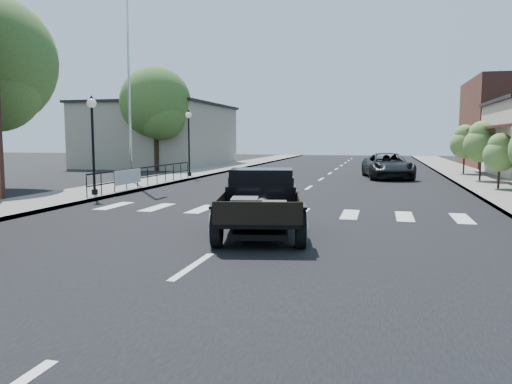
# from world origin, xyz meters

# --- Properties ---
(ground) EXTENTS (120.00, 120.00, 0.00)m
(ground) POSITION_xyz_m (0.00, 0.00, 0.00)
(ground) COLOR black
(ground) RESTS_ON ground
(road) EXTENTS (14.00, 80.00, 0.02)m
(road) POSITION_xyz_m (0.00, 15.00, 0.01)
(road) COLOR black
(road) RESTS_ON ground
(road_markings) EXTENTS (12.00, 60.00, 0.06)m
(road_markings) POSITION_xyz_m (0.00, 10.00, 0.00)
(road_markings) COLOR silver
(road_markings) RESTS_ON ground
(sidewalk_left) EXTENTS (3.00, 80.00, 0.15)m
(sidewalk_left) POSITION_xyz_m (-8.50, 15.00, 0.07)
(sidewalk_left) COLOR gray
(sidewalk_left) RESTS_ON ground
(sidewalk_right) EXTENTS (3.00, 80.00, 0.15)m
(sidewalk_right) POSITION_xyz_m (8.50, 15.00, 0.07)
(sidewalk_right) COLOR gray
(sidewalk_right) RESTS_ON ground
(low_building_left) EXTENTS (10.00, 12.00, 5.00)m
(low_building_left) POSITION_xyz_m (-15.00, 28.00, 2.50)
(low_building_left) COLOR #ADA491
(low_building_left) RESTS_ON ground
(railing) EXTENTS (0.08, 10.00, 1.00)m
(railing) POSITION_xyz_m (-7.30, 10.00, 0.65)
(railing) COLOR black
(railing) RESTS_ON sidewalk_left
(banner) EXTENTS (0.04, 2.20, 0.60)m
(banner) POSITION_xyz_m (-7.22, 8.00, 0.45)
(banner) COLOR silver
(banner) RESTS_ON sidewalk_left
(lamp_post_b) EXTENTS (0.36, 0.36, 3.84)m
(lamp_post_b) POSITION_xyz_m (-7.60, 6.00, 2.07)
(lamp_post_b) COLOR black
(lamp_post_b) RESTS_ON sidewalk_left
(lamp_post_c) EXTENTS (0.36, 0.36, 3.84)m
(lamp_post_c) POSITION_xyz_m (-7.60, 16.00, 2.07)
(lamp_post_c) COLOR black
(lamp_post_c) RESTS_ON sidewalk_left
(flagpole) EXTENTS (0.12, 0.12, 12.69)m
(flagpole) POSITION_xyz_m (-9.20, 12.00, 6.49)
(flagpole) COLOR silver
(flagpole) RESTS_ON sidewalk_left
(big_tree_far) EXTENTS (5.07, 5.07, 7.44)m
(big_tree_far) POSITION_xyz_m (-12.50, 22.00, 3.72)
(big_tree_far) COLOR #3D5F28
(big_tree_far) RESTS_ON ground
(small_tree_c) EXTENTS (1.40, 1.40, 2.33)m
(small_tree_c) POSITION_xyz_m (8.30, 12.37, 1.31)
(small_tree_c) COLOR #5C823B
(small_tree_c) RESTS_ON sidewalk_right
(small_tree_d) EXTENTS (1.78, 1.78, 2.97)m
(small_tree_d) POSITION_xyz_m (8.30, 16.66, 1.63)
(small_tree_d) COLOR #5C823B
(small_tree_d) RESTS_ON sidewalk_right
(small_tree_e) EXTENTS (1.75, 1.75, 2.92)m
(small_tree_e) POSITION_xyz_m (8.30, 21.98, 1.61)
(small_tree_e) COLOR #5C823B
(small_tree_e) RESTS_ON sidewalk_right
(hotrod_pickup) EXTENTS (3.09, 5.03, 1.63)m
(hotrod_pickup) POSITION_xyz_m (0.45, 0.45, 0.81)
(hotrod_pickup) COLOR black
(hotrod_pickup) RESTS_ON ground
(second_car) EXTENTS (3.25, 5.63, 1.47)m
(second_car) POSITION_xyz_m (3.66, 18.66, 0.74)
(second_car) COLOR black
(second_car) RESTS_ON ground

